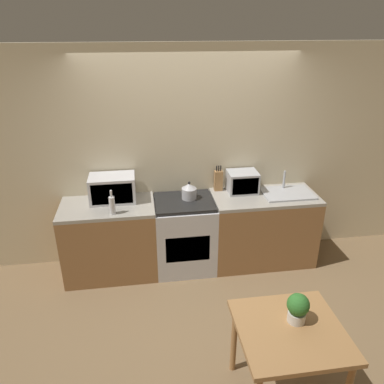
{
  "coord_description": "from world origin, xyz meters",
  "views": [
    {
      "loc": [
        -0.57,
        -3.08,
        2.8
      ],
      "look_at": [
        -0.02,
        0.68,
        1.05
      ],
      "focal_mm": 35.0,
      "sensor_mm": 36.0,
      "label": 1
    }
  ],
  "objects": [
    {
      "name": "sink_basin",
      "position": [
        1.16,
        0.79,
        0.91
      ],
      "size": [
        0.6,
        0.42,
        0.24
      ],
      "color": "#ADAFB5",
      "rests_on": "counter_right_run"
    },
    {
      "name": "counter_left_run",
      "position": [
        -0.98,
        0.78,
        0.45
      ],
      "size": [
        1.06,
        0.62,
        0.9
      ],
      "color": "olive",
      "rests_on": "ground_plane"
    },
    {
      "name": "toaster_oven",
      "position": [
        0.63,
        0.93,
        1.03
      ],
      "size": [
        0.36,
        0.28,
        0.26
      ],
      "color": "#ADAFB5",
      "rests_on": "counter_right_run"
    },
    {
      "name": "wall_back",
      "position": [
        0.0,
        1.12,
        1.3
      ],
      "size": [
        10.0,
        0.06,
        2.6
      ],
      "color": "beige",
      "rests_on": "ground_plane"
    },
    {
      "name": "ground_plane",
      "position": [
        0.0,
        0.0,
        0.0
      ],
      "size": [
        16.0,
        16.0,
        0.0
      ],
      "primitive_type": "plane",
      "color": "brown"
    },
    {
      "name": "stove_range",
      "position": [
        -0.1,
        0.78,
        0.45
      ],
      "size": [
        0.7,
        0.62,
        0.9
      ],
      "color": "silver",
      "rests_on": "ground_plane"
    },
    {
      "name": "knife_block",
      "position": [
        0.36,
        1.02,
        1.03
      ],
      "size": [
        0.1,
        0.07,
        0.32
      ],
      "color": "#9E7042",
      "rests_on": "counter_right_run"
    },
    {
      "name": "bottle",
      "position": [
        -0.9,
        0.58,
        1.01
      ],
      "size": [
        0.06,
        0.06,
        0.28
      ],
      "color": "silver",
      "rests_on": "counter_left_run"
    },
    {
      "name": "dining_table",
      "position": [
        0.46,
        -1.12,
        0.62
      ],
      "size": [
        0.79,
        0.75,
        0.73
      ],
      "color": "#9E7042",
      "rests_on": "ground_plane"
    },
    {
      "name": "kettle",
      "position": [
        -0.03,
        0.83,
        0.99
      ],
      "size": [
        0.17,
        0.17,
        0.21
      ],
      "color": "#B7B7BC",
      "rests_on": "stove_range"
    },
    {
      "name": "counter_right_run",
      "position": [
        0.88,
        0.78,
        0.45
      ],
      "size": [
        1.25,
        0.62,
        0.9
      ],
      "color": "olive",
      "rests_on": "ground_plane"
    },
    {
      "name": "microwave",
      "position": [
        -0.9,
        0.91,
        1.05
      ],
      "size": [
        0.51,
        0.33,
        0.3
      ],
      "color": "silver",
      "rests_on": "counter_left_run"
    },
    {
      "name": "potted_plant",
      "position": [
        0.53,
        -1.05,
        0.85
      ],
      "size": [
        0.17,
        0.17,
        0.24
      ],
      "color": "beige",
      "rests_on": "dining_table"
    }
  ]
}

